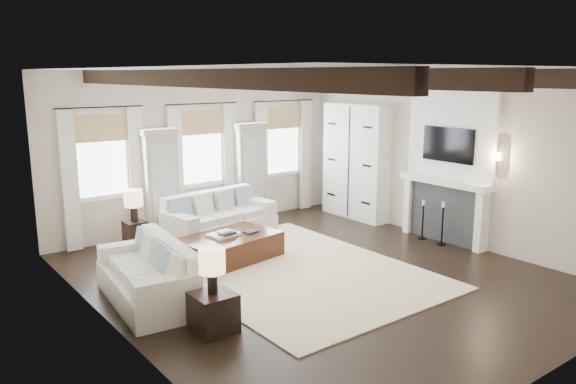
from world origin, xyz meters
TOP-DOWN VIEW (x-y plane):
  - ground at (0.00, 0.00)m, footprint 7.50×7.50m
  - room_shell at (0.75, 0.90)m, footprint 6.54×7.54m
  - area_rug at (-0.19, 0.43)m, footprint 3.43×4.65m
  - sofa_back at (-0.24, 2.69)m, footprint 2.23×1.23m
  - sofa_left at (-2.52, 0.65)m, footprint 1.12×2.09m
  - ottoman at (-0.72, 1.51)m, footprint 1.82×1.31m
  - tray at (-0.80, 1.55)m, footprint 0.56×0.46m
  - book_lower at (-0.78, 1.47)m, footprint 0.29×0.24m
  - book_upper at (-0.83, 1.48)m, footprint 0.25×0.20m
  - book_loose at (-0.32, 1.44)m, footprint 0.27×0.22m
  - side_table_front at (-2.30, -0.71)m, footprint 0.50×0.50m
  - lamp_front at (-2.30, -0.71)m, footprint 0.32×0.32m
  - side_table_back at (-1.79, 2.96)m, footprint 0.37×0.37m
  - lamp_back at (-1.79, 2.96)m, footprint 0.33×0.33m
  - candlestick_near at (2.90, -0.14)m, footprint 0.17×0.17m
  - candlestick_far at (2.90, 0.31)m, footprint 0.16×0.16m

SIDE VIEW (x-z plane):
  - ground at x=0.00m, z-range 0.00..0.00m
  - area_rug at x=-0.19m, z-range 0.00..0.02m
  - ottoman at x=-0.72m, z-range 0.00..0.44m
  - side_table_front at x=-2.30m, z-range 0.00..0.50m
  - side_table_back at x=-1.79m, z-range 0.00..0.55m
  - candlestick_far at x=2.90m, z-range -0.07..0.70m
  - candlestick_near at x=2.90m, z-range -0.07..0.75m
  - sofa_left at x=-2.52m, z-range -0.08..0.78m
  - sofa_back at x=-0.24m, z-range -0.09..0.82m
  - book_loose at x=-0.32m, z-range 0.44..0.47m
  - tray at x=-0.80m, z-range 0.44..0.48m
  - book_lower at x=-0.78m, z-range 0.48..0.52m
  - book_upper at x=-0.83m, z-range 0.52..0.55m
  - lamp_front at x=-2.30m, z-range 0.60..1.16m
  - lamp_back at x=-1.79m, z-range 0.65..1.22m
  - room_shell at x=0.75m, z-range 0.28..3.50m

